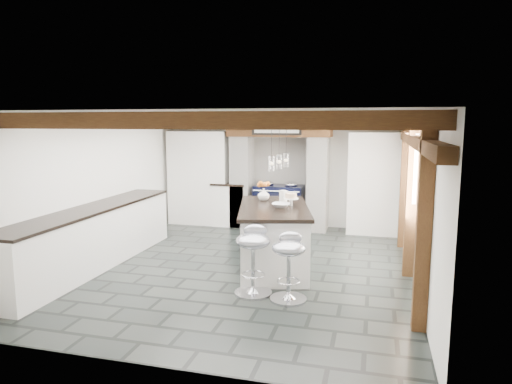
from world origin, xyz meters
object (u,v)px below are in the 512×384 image
(bar_stool_near, at_px, (289,259))
(kitchen_island, at_px, (274,236))
(range_cooker, at_px, (279,206))
(bar_stool_far, at_px, (253,252))

(bar_stool_near, bearing_deg, kitchen_island, 97.79)
(range_cooker, bearing_deg, bar_stool_far, -83.19)
(kitchen_island, height_order, bar_stool_far, kitchen_island)
(range_cooker, xyz_separation_m, bar_stool_far, (0.45, -3.74, 0.09))
(range_cooker, bearing_deg, bar_stool_near, -76.47)
(bar_stool_near, relative_size, bar_stool_far, 0.95)
(bar_stool_far, bearing_deg, kitchen_island, 72.54)
(range_cooker, relative_size, kitchen_island, 0.47)
(kitchen_island, height_order, bar_stool_near, kitchen_island)
(kitchen_island, relative_size, bar_stool_far, 2.33)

